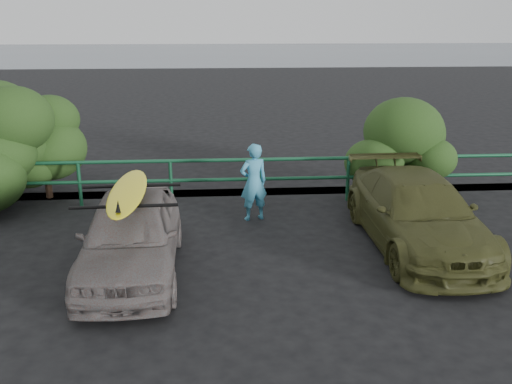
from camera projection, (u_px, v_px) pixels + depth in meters
ground at (218, 313)px, 8.15m from camera, size 80.00×80.00×0.00m
ocean at (215, 53)px, 65.32m from camera, size 200.00×200.00×0.00m
guardrail at (216, 181)px, 12.76m from camera, size 14.00×0.08×1.04m
shrub_right at (429, 141)px, 13.35m from camera, size 3.20×2.40×2.51m
sedan at (131, 235)px, 9.24m from camera, size 1.64×3.87×1.30m
olive_vehicle at (417, 213)px, 10.34m from camera, size 1.86×4.45×1.29m
man at (254, 182)px, 11.66m from camera, size 0.68×0.55×1.61m
roof_rack at (128, 196)px, 9.04m from camera, size 1.64×1.17×0.05m
surfboard at (128, 192)px, 9.02m from camera, size 0.62×2.67×0.08m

